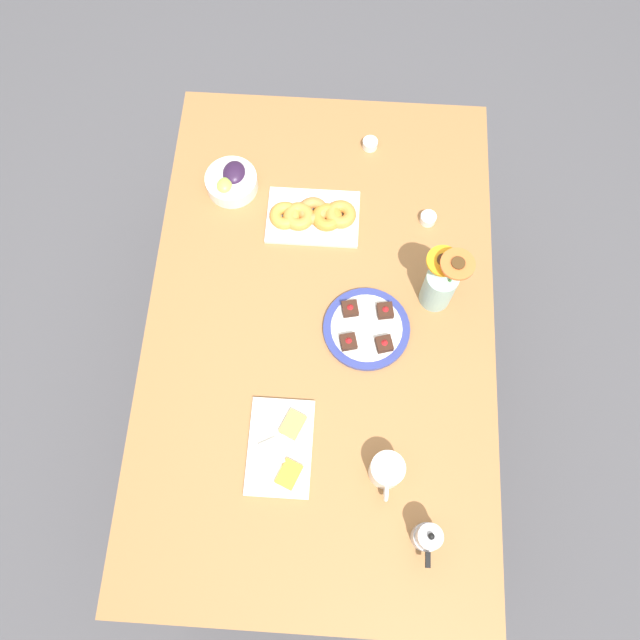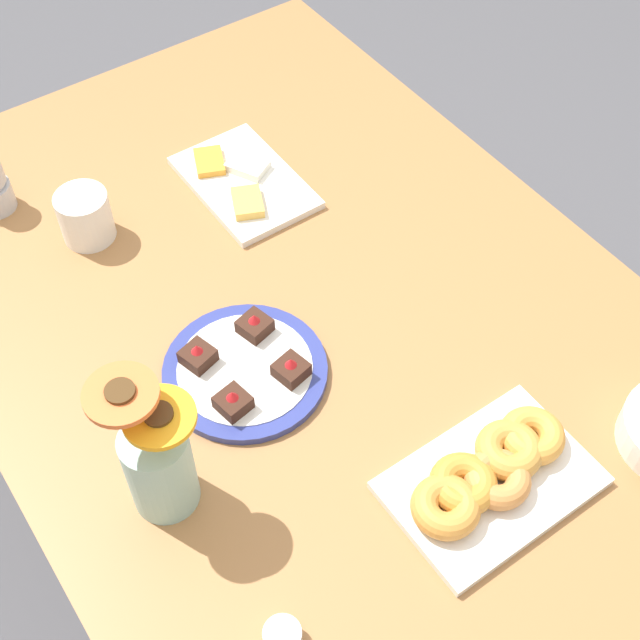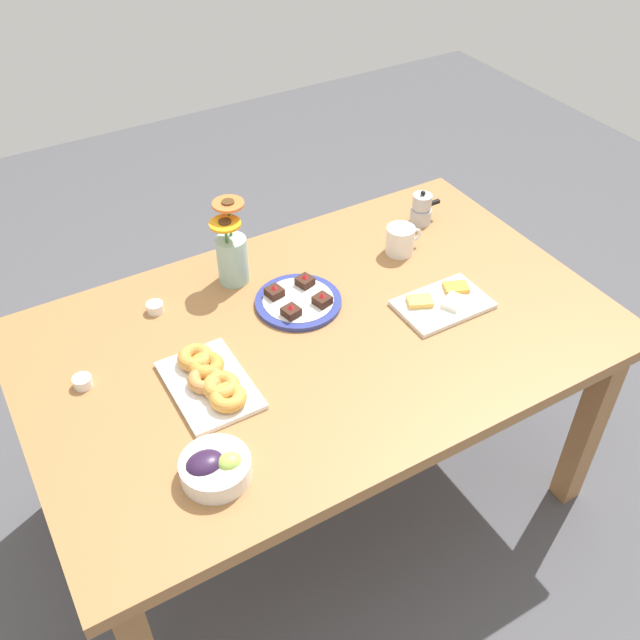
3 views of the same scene
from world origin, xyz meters
name	(u,v)px [view 3 (image 3 of 3)]	position (x,y,z in m)	size (l,w,h in m)	color
ground_plane	(320,492)	(0.00, 0.00, 0.00)	(6.00, 6.00, 0.00)	#4C4C51
dining_table	(320,354)	(0.00, 0.00, 0.65)	(1.60, 1.00, 0.74)	#9E6B3D
coffee_mug	(401,240)	(0.40, 0.20, 0.79)	(0.12, 0.09, 0.09)	white
grape_bowl	(215,467)	(-0.44, -0.30, 0.77)	(0.16, 0.16, 0.07)	white
cheese_platter	(443,303)	(0.36, -0.08, 0.75)	(0.26, 0.17, 0.03)	white
croissant_platter	(211,379)	(-0.34, -0.04, 0.76)	(0.19, 0.29, 0.05)	white
jam_cup_honey	(155,307)	(-0.36, 0.31, 0.76)	(0.05, 0.05, 0.03)	white
jam_cup_berry	(83,381)	(-0.62, 0.12, 0.76)	(0.05, 0.05, 0.03)	white
dessert_plate	(298,301)	(0.01, 0.13, 0.75)	(0.25, 0.25, 0.05)	navy
flower_vase	(232,255)	(-0.11, 0.33, 0.83)	(0.12, 0.12, 0.26)	#99C1B7
moka_pot	(421,209)	(0.56, 0.30, 0.79)	(0.11, 0.07, 0.12)	#B7B7BC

